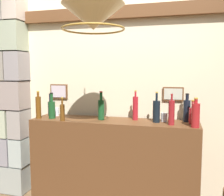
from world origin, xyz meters
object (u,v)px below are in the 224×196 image
Objects in this scene: liquor_bottle_sherry at (52,109)px; liquor_bottle_mezcal at (101,109)px; glass_tumbler_highball at (164,117)px; liquor_bottle_brandy at (50,108)px; liquor_bottle_amaro at (171,112)px; liquor_bottle_scotch at (193,115)px; liquor_bottle_rum at (135,108)px; liquor_bottle_vermouth at (187,110)px; liquor_bottle_whiskey at (156,111)px; glass_tumbler_rocks at (56,112)px; pendant_lamp at (94,18)px; liquor_bottle_bourbon at (62,112)px; liquor_bottle_vodka at (38,107)px; liquor_bottle_gin at (196,115)px.

liquor_bottle_sherry is 0.93× the size of liquor_bottle_mezcal.
liquor_bottle_mezcal is 0.69m from glass_tumbler_highball.
liquor_bottle_brandy is 1.45m from liquor_bottle_amaro.
liquor_bottle_rum is at bearing 174.24° from liquor_bottle_scotch.
liquor_bottle_vermouth reaches higher than liquor_bottle_sherry.
liquor_bottle_mezcal reaches higher than glass_tumbler_highball.
liquor_bottle_brandy is 0.90× the size of liquor_bottle_sherry.
liquor_bottle_whiskey reaches higher than glass_tumbler_rocks.
liquor_bottle_vermouth is 0.53× the size of pendant_lamp.
liquor_bottle_rum is at bearing 13.09° from liquor_bottle_mezcal.
liquor_bottle_bourbon is 0.45× the size of pendant_lamp.
liquor_bottle_sherry reaches higher than glass_tumbler_highball.
pendant_lamp reaches higher than liquor_bottle_whiskey.
liquor_bottle_vermouth reaches higher than liquor_bottle_brandy.
liquor_bottle_vodka is 1.18× the size of liquor_bottle_brandy.
liquor_bottle_vermouth is (1.63, 0.23, -0.01)m from liquor_bottle_vodka.
liquor_bottle_whiskey is (-0.36, -0.01, 0.03)m from liquor_bottle_scotch.
pendant_lamp is at bearing -42.37° from liquor_bottle_brandy.
liquor_bottle_mezcal is (-0.37, -0.09, -0.01)m from liquor_bottle_rum.
liquor_bottle_bourbon is at bearing -167.32° from glass_tumbler_highball.
pendant_lamp is (0.14, -0.64, 0.84)m from liquor_bottle_mezcal.
liquor_bottle_vermouth is 1.23× the size of liquor_bottle_scotch.
glass_tumbler_highball is (0.31, -0.02, -0.09)m from liquor_bottle_rum.
liquor_bottle_whiskey is at bearing -3.79° from glass_tumbler_rocks.
liquor_bottle_brandy is at bearing 81.40° from liquor_bottle_vodka.
glass_tumbler_highball is (1.40, 0.17, -0.08)m from liquor_bottle_vodka.
liquor_bottle_vodka is 0.95× the size of liquor_bottle_rum.
liquor_bottle_brandy is 2.67× the size of glass_tumbler_rocks.
liquor_bottle_sherry is 2.98× the size of glass_tumbler_rocks.
liquor_bottle_vodka is 1.27× the size of liquor_bottle_scotch.
liquor_bottle_amaro is at bearing -7.28° from glass_tumbler_rocks.
liquor_bottle_mezcal is (-0.76, 0.08, -0.01)m from liquor_bottle_amaro.
liquor_bottle_rum is at bearing 72.81° from pendant_lamp.
liquor_bottle_vermouth is 0.25m from glass_tumbler_highball.
liquor_bottle_gin is at bearing 1.28° from liquor_bottle_bourbon.
liquor_bottle_scotch is (0.06, -0.11, -0.03)m from liquor_bottle_vermouth.
glass_tumbler_rocks is (-1.56, 0.07, -0.04)m from liquor_bottle_scotch.
liquor_bottle_brandy is 1.29m from liquor_bottle_whiskey.
liquor_bottle_rum is 1.33× the size of liquor_bottle_scotch.
liquor_bottle_scotch is (1.53, 0.09, -0.02)m from liquor_bottle_sherry.
liquor_bottle_rum is 0.94m from liquor_bottle_sherry.
glass_tumbler_rocks is 1.38m from pendant_lamp.
pendant_lamp reaches higher than liquor_bottle_brandy.
liquor_bottle_gin is (0.22, -0.06, -0.01)m from liquor_bottle_amaro.
liquor_bottle_bourbon is 0.80× the size of liquor_bottle_whiskey.
liquor_bottle_gin is (0.62, -0.23, -0.01)m from liquor_bottle_rum.
pendant_lamp is at bearing -134.79° from liquor_bottle_vermouth.
liquor_bottle_sherry is at bearing 140.77° from pendant_lamp.
liquor_bottle_scotch is (1.68, 0.13, -0.04)m from liquor_bottle_vodka.
liquor_bottle_amaro is at bearing -0.57° from liquor_bottle_sherry.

